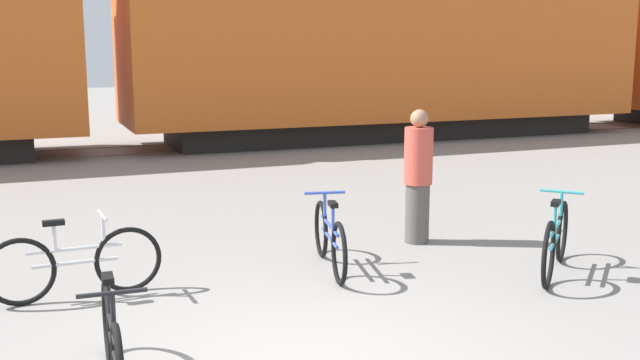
{
  "coord_description": "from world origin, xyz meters",
  "views": [
    {
      "loc": [
        -1.8,
        -4.93,
        2.42
      ],
      "look_at": [
        0.93,
        1.86,
        1.1
      ],
      "focal_mm": 42.0,
      "sensor_mm": 36.0,
      "label": 1
    }
  ],
  "objects_px": {
    "bicycle_teal": "(556,241)",
    "bicycle_blue": "(330,238)",
    "freight_train": "(99,22)",
    "bicycle_silver": "(76,263)",
    "person_in_red": "(418,177)",
    "bicycle_black": "(112,342)"
  },
  "relations": [
    {
      "from": "bicycle_silver",
      "to": "bicycle_black",
      "type": "relative_size",
      "value": 1.02
    },
    {
      "from": "person_in_red",
      "to": "bicycle_black",
      "type": "bearing_deg",
      "value": 132.04
    },
    {
      "from": "bicycle_silver",
      "to": "person_in_red",
      "type": "bearing_deg",
      "value": 8.63
    },
    {
      "from": "person_in_red",
      "to": "bicycle_silver",
      "type": "bearing_deg",
      "value": 106.14
    },
    {
      "from": "freight_train",
      "to": "bicycle_teal",
      "type": "xyz_separation_m",
      "value": [
        3.42,
        -11.44,
        -2.55
      ]
    },
    {
      "from": "bicycle_teal",
      "to": "bicycle_blue",
      "type": "bearing_deg",
      "value": 154.28
    },
    {
      "from": "bicycle_blue",
      "to": "freight_train",
      "type": "bearing_deg",
      "value": 96.83
    },
    {
      "from": "freight_train",
      "to": "bicycle_teal",
      "type": "height_order",
      "value": "freight_train"
    },
    {
      "from": "freight_train",
      "to": "bicycle_silver",
      "type": "xyz_separation_m",
      "value": [
        -1.39,
        -10.35,
        -2.56
      ]
    },
    {
      "from": "bicycle_teal",
      "to": "bicycle_silver",
      "type": "distance_m",
      "value": 4.94
    },
    {
      "from": "bicycle_silver",
      "to": "bicycle_blue",
      "type": "xyz_separation_m",
      "value": [
        2.64,
        -0.04,
        -0.0
      ]
    },
    {
      "from": "bicycle_black",
      "to": "bicycle_blue",
      "type": "height_order",
      "value": "same"
    },
    {
      "from": "freight_train",
      "to": "person_in_red",
      "type": "bearing_deg",
      "value": -74.5
    },
    {
      "from": "bicycle_silver",
      "to": "person_in_red",
      "type": "xyz_separation_m",
      "value": [
        4.09,
        0.62,
        0.47
      ]
    },
    {
      "from": "bicycle_black",
      "to": "bicycle_teal",
      "type": "bearing_deg",
      "value": 12.41
    },
    {
      "from": "bicycle_black",
      "to": "person_in_red",
      "type": "relative_size",
      "value": 0.98
    },
    {
      "from": "bicycle_teal",
      "to": "bicycle_blue",
      "type": "relative_size",
      "value": 0.78
    },
    {
      "from": "freight_train",
      "to": "bicycle_blue",
      "type": "xyz_separation_m",
      "value": [
        1.24,
        -10.39,
        -2.57
      ]
    },
    {
      "from": "freight_train",
      "to": "bicycle_silver",
      "type": "relative_size",
      "value": 34.36
    },
    {
      "from": "bicycle_silver",
      "to": "bicycle_blue",
      "type": "distance_m",
      "value": 2.64
    },
    {
      "from": "bicycle_silver",
      "to": "bicycle_blue",
      "type": "relative_size",
      "value": 0.99
    },
    {
      "from": "freight_train",
      "to": "bicycle_blue",
      "type": "height_order",
      "value": "freight_train"
    }
  ]
}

